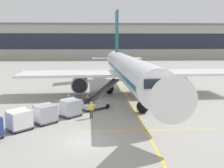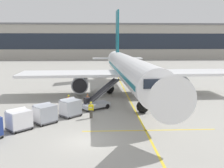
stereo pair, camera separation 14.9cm
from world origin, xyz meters
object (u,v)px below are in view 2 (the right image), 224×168
at_px(baggage_cart_lead, 70,107).
at_px(ground_crew_by_carts, 91,109).
at_px(belt_loader, 97,101).
at_px(baggage_cart_second, 45,113).
at_px(safety_cone_engine_keepout, 88,96).
at_px(ground_crew_by_loader, 69,101).
at_px(parked_airplane, 129,70).
at_px(baggage_cart_third, 19,119).

distance_m(baggage_cart_lead, ground_crew_by_carts, 2.34).
height_order(belt_loader, baggage_cart_second, belt_loader).
distance_m(baggage_cart_lead, safety_cone_engine_keepout, 8.55).
relative_size(baggage_cart_lead, baggage_cart_second, 1.00).
height_order(belt_loader, ground_crew_by_carts, belt_loader).
xyz_separation_m(belt_loader, baggage_cart_lead, (-2.79, -3.07, 0.08)).
bearing_deg(ground_crew_by_loader, ground_crew_by_carts, -52.92).
bearing_deg(ground_crew_by_loader, parked_airplane, 46.80).
xyz_separation_m(parked_airplane, baggage_cart_lead, (-7.52, -11.34, -2.65)).
bearing_deg(baggage_cart_second, parked_airplane, 54.42).
bearing_deg(baggage_cart_third, parked_airplane, 53.01).
relative_size(baggage_cart_second, ground_crew_by_carts, 1.46).
bearing_deg(baggage_cart_third, ground_crew_by_carts, 27.85).
xyz_separation_m(parked_airplane, baggage_cart_second, (-9.71, -13.57, -2.65)).
xyz_separation_m(baggage_cart_lead, safety_cone_engine_keepout, (1.46, 8.40, -0.62)).
relative_size(parked_airplane, belt_loader, 8.71).
relative_size(parked_airplane, ground_crew_by_loader, 24.02).
bearing_deg(safety_cone_engine_keepout, ground_crew_by_loader, -109.21).
bearing_deg(baggage_cart_second, ground_crew_by_loader, 71.27).
bearing_deg(baggage_cart_third, ground_crew_by_loader, 62.31).
bearing_deg(ground_crew_by_loader, baggage_cart_lead, -80.40).
distance_m(baggage_cart_second, baggage_cart_third, 2.67).
relative_size(belt_loader, baggage_cart_third, 1.89).
height_order(ground_crew_by_carts, safety_cone_engine_keepout, ground_crew_by_carts).
bearing_deg(baggage_cart_lead, safety_cone_engine_keepout, 80.13).
distance_m(parked_airplane, belt_loader, 9.91).
bearing_deg(ground_crew_by_carts, parked_airplane, 66.35).
bearing_deg(belt_loader, ground_crew_by_loader, -175.85).
relative_size(ground_crew_by_loader, safety_cone_engine_keepout, 2.23).
height_order(parked_airplane, ground_crew_by_carts, parked_airplane).
bearing_deg(belt_loader, baggage_cart_third, -133.96).
distance_m(baggage_cart_lead, baggage_cart_third, 5.80).
xyz_separation_m(baggage_cart_third, ground_crew_by_carts, (6.33, 3.35, -0.00)).
bearing_deg(ground_crew_by_loader, safety_cone_engine_keepout, 70.79).
bearing_deg(parked_airplane, baggage_cart_lead, -123.53).
distance_m(belt_loader, ground_crew_by_carts, 3.85).
distance_m(baggage_cart_second, safety_cone_engine_keepout, 11.27).
distance_m(parked_airplane, ground_crew_by_loader, 11.98).
relative_size(parked_airplane, baggage_cart_lead, 16.45).
height_order(parked_airplane, baggage_cart_lead, parked_airplane).
bearing_deg(parked_airplane, baggage_cart_second, -125.58).
height_order(baggage_cart_second, ground_crew_by_carts, baggage_cart_second).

